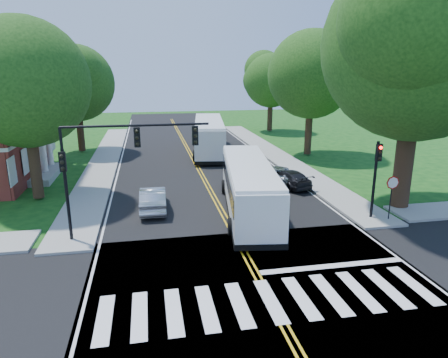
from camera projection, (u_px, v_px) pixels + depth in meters
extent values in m
plane|color=#104112|center=(267.00, 294.00, 15.37)|extent=(140.00, 140.00, 0.00)
cube|color=black|center=(202.00, 176.00, 32.41)|extent=(14.00, 96.00, 0.01)
cube|color=black|center=(267.00, 294.00, 15.37)|extent=(60.00, 12.00, 0.01)
cube|color=gold|center=(196.00, 164.00, 36.19)|extent=(0.36, 70.00, 0.01)
cube|color=silver|center=(119.00, 168.00, 34.95)|extent=(0.12, 70.00, 0.01)
cube|color=silver|center=(268.00, 161.00, 37.44)|extent=(0.12, 70.00, 0.01)
cube|color=silver|center=(270.00, 300.00, 14.89)|extent=(12.60, 3.00, 0.01)
cube|color=silver|center=(333.00, 266.00, 17.52)|extent=(6.60, 0.40, 0.01)
cube|color=gray|center=(105.00, 160.00, 37.50)|extent=(2.60, 40.00, 0.15)
cube|color=gray|center=(274.00, 154.00, 40.53)|extent=(2.60, 40.00, 0.15)
cylinder|color=black|center=(404.00, 158.00, 24.12)|extent=(1.10, 1.10, 6.00)
sphere|color=#366A1F|center=(418.00, 45.00, 22.39)|extent=(10.80, 10.80, 10.80)
cylinder|color=black|center=(34.00, 162.00, 25.84)|extent=(0.70, 0.70, 4.80)
sphere|color=#366A1F|center=(24.00, 83.00, 24.52)|extent=(8.00, 8.00, 8.00)
cylinder|color=black|center=(80.00, 130.00, 41.13)|extent=(0.70, 0.70, 4.40)
sphere|color=#366A1F|center=(76.00, 83.00, 39.89)|extent=(7.60, 7.60, 7.60)
cylinder|color=black|center=(309.00, 129.00, 39.49)|extent=(0.70, 0.70, 5.00)
sphere|color=#366A1F|center=(312.00, 74.00, 38.10)|extent=(8.40, 8.40, 8.40)
cylinder|color=black|center=(270.00, 114.00, 54.90)|extent=(0.70, 0.70, 4.40)
sphere|color=#366A1F|center=(271.00, 81.00, 53.69)|extent=(7.20, 7.20, 7.20)
cube|color=silver|center=(39.00, 122.00, 30.87)|extent=(1.40, 6.00, 0.45)
cube|color=gray|center=(46.00, 174.00, 31.97)|extent=(1.80, 6.00, 0.50)
cylinder|color=silver|center=(36.00, 157.00, 29.40)|extent=(0.50, 0.50, 4.20)
cylinder|color=silver|center=(43.00, 151.00, 31.48)|extent=(0.50, 0.50, 4.20)
cylinder|color=silver|center=(49.00, 146.00, 33.56)|extent=(0.50, 0.50, 4.20)
cylinder|color=black|center=(67.00, 195.00, 19.37)|extent=(0.16, 0.16, 4.60)
cube|color=black|center=(63.00, 162.00, 18.78)|extent=(0.30, 0.22, 0.95)
sphere|color=black|center=(61.00, 156.00, 18.57)|extent=(0.18, 0.18, 0.18)
cylinder|color=black|center=(137.00, 125.00, 19.14)|extent=(7.00, 0.12, 0.12)
cube|color=black|center=(137.00, 137.00, 19.14)|extent=(0.30, 0.22, 0.95)
cube|color=black|center=(195.00, 136.00, 19.65)|extent=(0.30, 0.22, 0.95)
cylinder|color=black|center=(374.00, 180.00, 22.40)|extent=(0.16, 0.16, 4.40)
cube|color=black|center=(379.00, 153.00, 21.83)|extent=(0.30, 0.22, 0.95)
sphere|color=#FF0A05|center=(381.00, 148.00, 21.62)|extent=(0.18, 0.18, 0.18)
cylinder|color=black|center=(390.00, 200.00, 22.36)|extent=(0.06, 0.06, 2.20)
cylinder|color=#A50A07|center=(393.00, 183.00, 22.06)|extent=(0.76, 0.04, 0.76)
cube|color=silver|center=(248.00, 187.00, 23.84)|extent=(4.11, 11.78, 2.69)
cube|color=black|center=(249.00, 180.00, 23.71)|extent=(4.06, 10.99, 0.93)
cube|color=black|center=(240.00, 160.00, 29.36)|extent=(2.39, 0.44, 1.57)
cube|color=orange|center=(240.00, 149.00, 29.12)|extent=(1.66, 0.33, 0.31)
cube|color=black|center=(248.00, 206.00, 24.16)|extent=(4.17, 11.89, 0.29)
cube|color=silver|center=(249.00, 165.00, 23.47)|extent=(4.01, 11.43, 0.22)
cylinder|color=black|center=(260.00, 186.00, 27.85)|extent=(0.44, 0.97, 0.94)
cylinder|color=black|center=(224.00, 186.00, 27.74)|extent=(0.44, 0.97, 0.94)
cylinder|color=black|center=(280.00, 226.00, 20.79)|extent=(0.44, 0.97, 0.94)
cylinder|color=black|center=(231.00, 227.00, 20.67)|extent=(0.44, 0.97, 0.94)
cube|color=silver|center=(209.00, 136.00, 40.93)|extent=(4.52, 13.14, 3.00)
cube|color=black|center=(209.00, 131.00, 40.79)|extent=(4.46, 12.26, 1.04)
cube|color=black|center=(208.00, 124.00, 47.08)|extent=(2.66, 0.46, 1.75)
cube|color=orange|center=(208.00, 116.00, 46.82)|extent=(1.85, 0.35, 0.35)
cube|color=black|center=(209.00, 149.00, 41.28)|extent=(4.58, 13.25, 0.33)
cube|color=silver|center=(209.00, 121.00, 40.52)|extent=(4.41, 12.75, 0.24)
cylinder|color=black|center=(221.00, 140.00, 45.41)|extent=(0.49, 1.09, 1.05)
cylinder|color=black|center=(196.00, 141.00, 45.27)|extent=(0.49, 1.09, 1.05)
cylinder|color=black|center=(225.00, 155.00, 37.53)|extent=(0.49, 1.09, 1.05)
cylinder|color=black|center=(195.00, 156.00, 37.38)|extent=(0.49, 1.09, 1.05)
imported|color=#B1B3B8|center=(153.00, 199.00, 24.34)|extent=(1.62, 4.41, 1.44)
imported|color=#B4B5BB|center=(276.00, 174.00, 30.26)|extent=(3.26, 5.05, 1.30)
imported|color=black|center=(288.00, 178.00, 29.25)|extent=(2.73, 4.57, 1.24)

